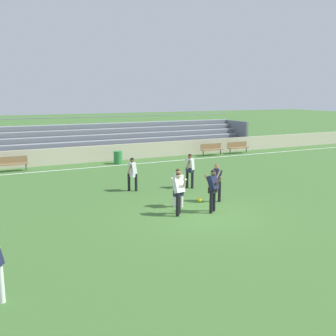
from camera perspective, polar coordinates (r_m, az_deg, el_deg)
ground_plane at (r=15.37m, az=5.03°, el=-6.67°), size 160.00×160.00×0.00m
field_line_sideline at (r=25.57m, az=-8.27°, el=0.32°), size 44.00×0.12×0.01m
sideline_wall at (r=27.34m, az=-9.57°, el=2.14°), size 48.00×0.16×1.12m
bleacher_stand at (r=30.28m, az=-8.21°, el=4.29°), size 23.31×3.59×2.85m
bench_near_bin at (r=31.10m, az=10.21°, el=3.13°), size 1.80×0.40×0.90m
bench_far_right at (r=25.24m, az=-21.92°, el=0.76°), size 1.80×0.40×0.90m
bench_centre_sideline at (r=29.74m, az=6.41°, el=2.89°), size 1.80×0.40×0.90m
trash_bin at (r=26.22m, az=-7.35°, el=1.55°), size 0.57×0.57×0.86m
player_white_dropping_back at (r=15.97m, az=1.47°, el=-2.42°), size 0.57×0.45×1.61m
player_dark_deep_cover at (r=16.86m, az=7.13°, el=-1.66°), size 0.44×0.48×1.66m
player_white_pressing_high at (r=18.68m, az=-5.26°, el=-0.48°), size 0.63×0.45×1.63m
player_dark_on_ball at (r=15.33m, az=6.60°, el=-2.76°), size 0.51×0.68×1.72m
player_white_wide_right at (r=14.88m, az=1.54°, el=-3.21°), size 0.45×0.58×1.68m
player_white_trailing_run at (r=19.21m, az=3.23°, el=0.06°), size 0.59×0.47×1.72m
soccer_ball at (r=16.89m, az=4.69°, el=-4.66°), size 0.22×0.22×0.22m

